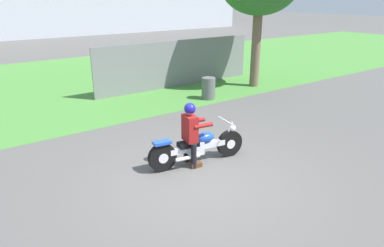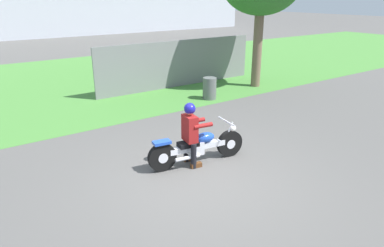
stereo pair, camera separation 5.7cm
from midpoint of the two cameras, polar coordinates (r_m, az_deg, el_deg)
ground at (r=7.11m, az=1.65°, el=-8.97°), size 120.00×120.00×0.00m
grass_verge at (r=15.70m, az=-20.71°, el=6.04°), size 60.00×12.00×0.01m
motorcycle_lead at (r=7.61m, az=1.15°, el=-3.77°), size 2.22×0.69×0.86m
rider_lead at (r=7.38m, az=-0.01°, el=-0.96°), size 0.60×0.52×1.38m
trash_can at (r=12.41m, az=2.97°, el=5.66°), size 0.48×0.48×0.76m
fence_segment at (r=14.14m, az=-1.91°, el=9.61°), size 7.00×0.06×1.80m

